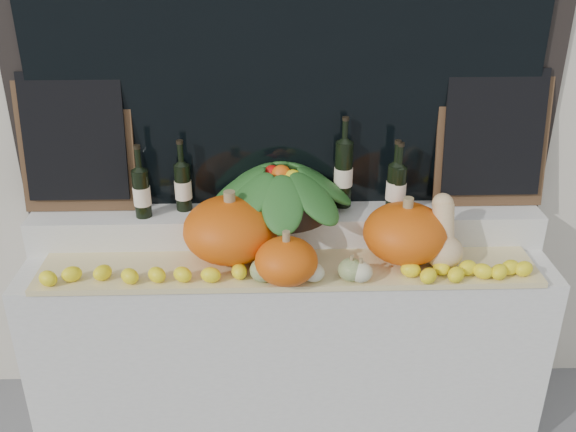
{
  "coord_description": "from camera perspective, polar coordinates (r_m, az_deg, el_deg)",
  "views": [
    {
      "loc": [
        -0.07,
        -0.94,
        2.29
      ],
      "look_at": [
        0.0,
        1.45,
        1.12
      ],
      "focal_mm": 40.0,
      "sensor_mm": 36.0,
      "label": 1
    }
  ],
  "objects": [
    {
      "name": "wine_bottle_near_right",
      "position": [
        2.89,
        9.46,
        2.54
      ],
      "size": [
        0.08,
        0.08,
        0.33
      ],
      "color": "black",
      "rests_on": "rear_tier"
    },
    {
      "name": "chalkboard_right",
      "position": [
        3.0,
        17.79,
        6.79
      ],
      "size": [
        0.5,
        0.13,
        0.62
      ],
      "rotation": [
        -0.16,
        0.0,
        0.0
      ],
      "color": "#4C331E",
      "rests_on": "rear_tier"
    },
    {
      "name": "chalkboard_left",
      "position": [
        2.96,
        -18.41,
        6.43
      ],
      "size": [
        0.5,
        0.13,
        0.62
      ],
      "rotation": [
        -0.16,
        0.0,
        0.0
      ],
      "color": "#4C331E",
      "rests_on": "rear_tier"
    },
    {
      "name": "wine_bottle_far_left",
      "position": [
        2.87,
        -12.88,
        2.06
      ],
      "size": [
        0.08,
        0.08,
        0.33
      ],
      "color": "black",
      "rests_on": "rear_tier"
    },
    {
      "name": "pumpkin_center",
      "position": [
        2.57,
        -0.16,
        -4.03
      ],
      "size": [
        0.3,
        0.3,
        0.19
      ],
      "primitive_type": "ellipsoid",
      "rotation": [
        0.0,
        0.0,
        -0.17
      ],
      "color": "#DA560B",
      "rests_on": "straw_bedding"
    },
    {
      "name": "produce_bowl",
      "position": [
        2.84,
        -0.59,
        2.38
      ],
      "size": [
        0.68,
        0.68,
        0.23
      ],
      "color": "black",
      "rests_on": "rear_tier"
    },
    {
      "name": "butternut_squash",
      "position": [
        2.76,
        13.65,
        -2.02
      ],
      "size": [
        0.16,
        0.22,
        0.3
      ],
      "color": "#D8B27F",
      "rests_on": "straw_bedding"
    },
    {
      "name": "lemon_heap",
      "position": [
        2.61,
        0.11,
        -5.17
      ],
      "size": [
        2.2,
        0.16,
        0.06
      ],
      "primitive_type": null,
      "color": "yellow",
      "rests_on": "straw_bedding"
    },
    {
      "name": "wine_bottle_near_left",
      "position": [
        2.9,
        -9.32,
        2.63
      ],
      "size": [
        0.08,
        0.08,
        0.33
      ],
      "color": "black",
      "rests_on": "rear_tier"
    },
    {
      "name": "wine_bottle_tall",
      "position": [
        2.89,
        4.95,
        3.79
      ],
      "size": [
        0.08,
        0.08,
        0.42
      ],
      "color": "black",
      "rests_on": "rear_tier"
    },
    {
      "name": "display_sill",
      "position": [
        3.08,
        -0.04,
        -10.82
      ],
      "size": [
        2.3,
        0.55,
        0.88
      ],
      "primitive_type": "cube",
      "color": "silver",
      "rests_on": "ground"
    },
    {
      "name": "decorative_gourds",
      "position": [
        2.6,
        1.91,
        -4.85
      ],
      "size": [
        0.5,
        0.12,
        0.14
      ],
      "color": "#37641E",
      "rests_on": "straw_bedding"
    },
    {
      "name": "pumpkin_right",
      "position": [
        2.77,
        10.41,
        -1.51
      ],
      "size": [
        0.43,
        0.43,
        0.25
      ],
      "primitive_type": "ellipsoid",
      "rotation": [
        0.0,
        0.0,
        0.23
      ],
      "color": "#DA560B",
      "rests_on": "straw_bedding"
    },
    {
      "name": "pumpkin_left",
      "position": [
        2.73,
        -5.1,
        -1.2
      ],
      "size": [
        0.42,
        0.42,
        0.27
      ],
      "primitive_type": "ellipsoid",
      "rotation": [
        0.0,
        0.0,
        -0.04
      ],
      "color": "#DA560B",
      "rests_on": "straw_bedding"
    },
    {
      "name": "rear_tier",
      "position": [
        2.93,
        -0.13,
        -0.89
      ],
      "size": [
        2.3,
        0.25,
        0.16
      ],
      "primitive_type": "cube",
      "color": "silver",
      "rests_on": "display_sill"
    },
    {
      "name": "wine_bottle_far_right",
      "position": [
        2.88,
        9.71,
        2.42
      ],
      "size": [
        0.08,
        0.08,
        0.33
      ],
      "color": "black",
      "rests_on": "rear_tier"
    },
    {
      "name": "straw_bedding",
      "position": [
        2.73,
        0.03,
        -4.77
      ],
      "size": [
        2.1,
        0.32,
        0.02
      ],
      "primitive_type": "cube",
      "color": "tan",
      "rests_on": "display_sill"
    }
  ]
}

